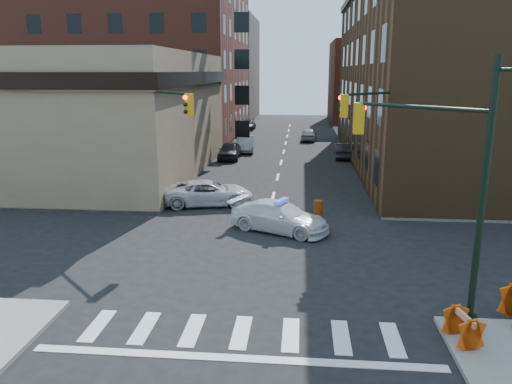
% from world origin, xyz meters
% --- Properties ---
extents(ground, '(140.00, 140.00, 0.00)m').
position_xyz_m(ground, '(0.00, 0.00, 0.00)').
color(ground, black).
rests_on(ground, ground).
extents(sidewalk_nw, '(34.00, 54.50, 0.15)m').
position_xyz_m(sidewalk_nw, '(-23.00, 32.75, 0.07)').
color(sidewalk_nw, gray).
rests_on(sidewalk_nw, ground).
extents(sidewalk_ne, '(34.00, 54.50, 0.15)m').
position_xyz_m(sidewalk_ne, '(23.00, 32.75, 0.07)').
color(sidewalk_ne, gray).
rests_on(sidewalk_ne, ground).
extents(bank_building, '(22.00, 22.00, 9.00)m').
position_xyz_m(bank_building, '(-17.00, 16.50, 4.50)').
color(bank_building, '#8B775B').
rests_on(bank_building, ground).
extents(apartment_block, '(25.00, 25.00, 24.00)m').
position_xyz_m(apartment_block, '(-18.50, 40.00, 12.00)').
color(apartment_block, brown).
rests_on(apartment_block, ground).
extents(commercial_row_ne, '(14.00, 34.00, 14.00)m').
position_xyz_m(commercial_row_ne, '(13.00, 22.50, 7.00)').
color(commercial_row_ne, '#4D331E').
rests_on(commercial_row_ne, ground).
extents(filler_nw, '(20.00, 18.00, 16.00)m').
position_xyz_m(filler_nw, '(-16.00, 62.00, 8.00)').
color(filler_nw, brown).
rests_on(filler_nw, ground).
extents(filler_ne, '(16.00, 16.00, 12.00)m').
position_xyz_m(filler_ne, '(14.00, 58.00, 6.00)').
color(filler_ne, brown).
rests_on(filler_ne, ground).
extents(signal_pole_se, '(5.40, 5.27, 8.00)m').
position_xyz_m(signal_pole_se, '(6.04, -5.52, 4.61)').
color(signal_pole_se, black).
rests_on(signal_pole_se, sidewalk_se).
extents(signal_pole_nw, '(3.58, 3.67, 8.00)m').
position_xyz_m(signal_pole_nw, '(-5.85, 5.34, 4.34)').
color(signal_pole_nw, black).
rests_on(signal_pole_nw, sidewalk_nw).
extents(signal_pole_ne, '(3.67, 3.58, 8.00)m').
position_xyz_m(signal_pole_ne, '(5.84, 5.35, 4.34)').
color(signal_pole_ne, black).
rests_on(signal_pole_ne, sidewalk_ne).
extents(tree_ne_near, '(3.00, 3.00, 4.85)m').
position_xyz_m(tree_ne_near, '(7.50, 26.00, 3.49)').
color(tree_ne_near, black).
rests_on(tree_ne_near, sidewalk_ne).
extents(tree_ne_far, '(3.00, 3.00, 4.85)m').
position_xyz_m(tree_ne_far, '(7.50, 34.00, 3.49)').
color(tree_ne_far, black).
rests_on(tree_ne_far, sidewalk_ne).
extents(police_car, '(5.43, 3.96, 1.46)m').
position_xyz_m(police_car, '(0.70, 3.19, 0.73)').
color(police_car, silver).
rests_on(police_car, ground).
extents(pickup, '(5.61, 3.48, 1.45)m').
position_xyz_m(pickup, '(-3.67, 7.76, 0.72)').
color(pickup, silver).
rests_on(pickup, ground).
extents(parked_car_wnear, '(1.91, 4.52, 1.53)m').
position_xyz_m(parked_car_wnear, '(-4.70, 23.48, 0.76)').
color(parked_car_wnear, black).
rests_on(parked_car_wnear, ground).
extents(parked_car_wfar, '(2.06, 4.81, 1.54)m').
position_xyz_m(parked_car_wfar, '(-3.76, 27.78, 0.77)').
color(parked_car_wfar, '#92949A').
rests_on(parked_car_wfar, ground).
extents(parked_car_wdeep, '(1.98, 4.65, 1.34)m').
position_xyz_m(parked_car_wdeep, '(-5.50, 46.18, 0.67)').
color(parked_car_wdeep, black).
rests_on(parked_car_wdeep, ground).
extents(parked_car_enear, '(1.59, 4.22, 1.37)m').
position_xyz_m(parked_car_enear, '(5.50, 24.82, 0.69)').
color(parked_car_enear, black).
rests_on(parked_car_enear, ground).
extents(parked_car_efar, '(1.86, 4.19, 1.40)m').
position_xyz_m(parked_car_efar, '(2.50, 36.32, 0.70)').
color(parked_car_efar, gray).
rests_on(parked_car_efar, ground).
extents(pedestrian_a, '(0.72, 0.60, 1.68)m').
position_xyz_m(pedestrian_a, '(-7.60, 8.61, 0.99)').
color(pedestrian_a, black).
rests_on(pedestrian_a, sidewalk_nw).
extents(pedestrian_b, '(0.90, 0.77, 1.62)m').
position_xyz_m(pedestrian_b, '(-12.75, 6.06, 0.96)').
color(pedestrian_b, black).
rests_on(pedestrian_b, sidewalk_nw).
extents(pedestrian_c, '(1.17, 0.92, 1.85)m').
position_xyz_m(pedestrian_c, '(-13.00, 9.49, 1.08)').
color(pedestrian_c, black).
rests_on(pedestrian_c, sidewalk_nw).
extents(barrel_road, '(0.65, 0.65, 0.90)m').
position_xyz_m(barrel_road, '(2.67, 5.86, 0.45)').
color(barrel_road, '#CF3B09').
rests_on(barrel_road, ground).
extents(barrel_bank, '(0.80, 0.80, 1.11)m').
position_xyz_m(barrel_bank, '(-5.50, 8.52, 0.55)').
color(barrel_bank, '#C34B09').
rests_on(barrel_bank, ground).
extents(barricade_se_b, '(0.82, 1.28, 0.89)m').
position_xyz_m(barricade_se_b, '(6.40, -7.00, 0.59)').
color(barricade_se_b, orange).
rests_on(barricade_se_b, sidewalk_se).
extents(barricade_nw_a, '(1.29, 0.67, 0.95)m').
position_xyz_m(barricade_nw_a, '(-6.68, 7.63, 0.63)').
color(barricade_nw_a, '#D8580A').
rests_on(barricade_nw_a, sidewalk_nw).
extents(barricade_nw_b, '(1.30, 0.80, 0.91)m').
position_xyz_m(barricade_nw_b, '(-12.00, 7.56, 0.61)').
color(barricade_nw_b, '#DF540A').
rests_on(barricade_nw_b, sidewalk_nw).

